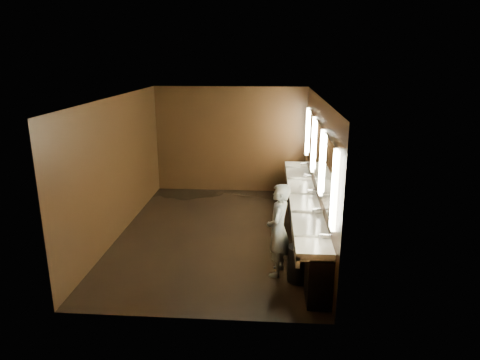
% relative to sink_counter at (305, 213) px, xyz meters
% --- Properties ---
extents(floor, '(6.00, 6.00, 0.00)m').
position_rel_sink_counter_xyz_m(floor, '(-1.79, 0.00, -0.50)').
color(floor, black).
rests_on(floor, ground).
extents(ceiling, '(4.00, 6.00, 0.02)m').
position_rel_sink_counter_xyz_m(ceiling, '(-1.79, 0.00, 2.30)').
color(ceiling, '#2D2D2B').
rests_on(ceiling, wall_back).
extents(wall_back, '(4.00, 0.02, 2.80)m').
position_rel_sink_counter_xyz_m(wall_back, '(-1.79, 3.00, 0.90)').
color(wall_back, black).
rests_on(wall_back, floor).
extents(wall_front, '(4.00, 0.02, 2.80)m').
position_rel_sink_counter_xyz_m(wall_front, '(-1.79, -3.00, 0.90)').
color(wall_front, black).
rests_on(wall_front, floor).
extents(wall_left, '(0.02, 6.00, 2.80)m').
position_rel_sink_counter_xyz_m(wall_left, '(-3.79, 0.00, 0.90)').
color(wall_left, black).
rests_on(wall_left, floor).
extents(wall_right, '(0.02, 6.00, 2.80)m').
position_rel_sink_counter_xyz_m(wall_right, '(0.21, 0.00, 0.90)').
color(wall_right, black).
rests_on(wall_right, floor).
extents(sink_counter, '(0.55, 5.40, 1.01)m').
position_rel_sink_counter_xyz_m(sink_counter, '(0.00, 0.00, 0.00)').
color(sink_counter, black).
rests_on(sink_counter, floor).
extents(mirror_band, '(0.06, 5.03, 1.15)m').
position_rel_sink_counter_xyz_m(mirror_band, '(0.19, -0.00, 1.25)').
color(mirror_band, '#FCF5CA').
rests_on(mirror_band, wall_right).
extents(person, '(0.49, 0.64, 1.58)m').
position_rel_sink_counter_xyz_m(person, '(-0.57, -1.60, 0.30)').
color(person, '#98C1E3').
rests_on(person, floor).
extents(trash_bin, '(0.49, 0.49, 0.60)m').
position_rel_sink_counter_xyz_m(trash_bin, '(-0.22, -1.81, -0.20)').
color(trash_bin, black).
rests_on(trash_bin, floor).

